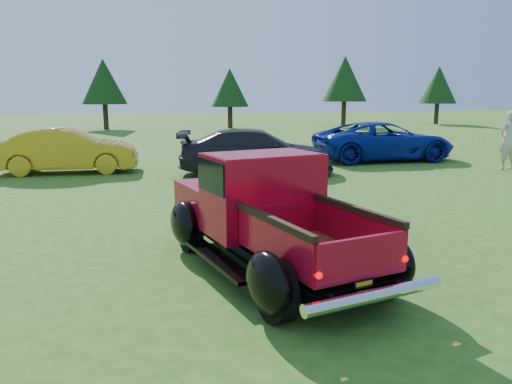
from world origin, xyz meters
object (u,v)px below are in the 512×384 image
tree_mid_right (230,88)px  tree_east (345,79)px  tree_far_east (438,85)px  show_car_yellow (68,151)px  show_car_blue (384,141)px  spectator (508,140)px  pickup_truck (262,212)px  tree_mid_left (104,82)px  show_car_grey (256,152)px

tree_mid_right → tree_east: (9.00, -0.50, 0.68)m
tree_mid_right → tree_east: size_ratio=0.81×
tree_mid_right → tree_far_east: bearing=1.6°
show_car_yellow → show_car_blue: (11.48, 0.18, 0.02)m
show_car_yellow → spectator: spectator is taller
show_car_yellow → spectator: bearing=-97.8°
tree_mid_right → pickup_truck: 30.68m
show_car_blue → tree_mid_left: bearing=29.7°
tree_far_east → tree_east: bearing=-173.7°
show_car_grey → pickup_truck: bearing=177.2°
show_car_yellow → show_car_grey: bearing=-103.2°
tree_east → show_car_blue: size_ratio=1.01×
tree_far_east → spectator: 26.95m
tree_mid_left → show_car_yellow: 21.05m
pickup_truck → show_car_grey: size_ratio=0.98×
show_car_grey → tree_mid_right: bearing=1.7°
tree_mid_left → show_car_blue: 23.57m
tree_mid_left → tree_mid_right: 9.06m
show_car_grey → show_car_blue: 5.97m
tree_east → pickup_truck: (-14.73, -29.56, -2.85)m
show_car_yellow → show_car_blue: bearing=-84.9°
tree_mid_right → tree_mid_left: bearing=173.7°
tree_east → show_car_blue: 20.64m
tree_mid_right → spectator: tree_mid_right is taller
tree_mid_left → show_car_yellow: size_ratio=1.13×
tree_far_east → pickup_truck: 38.77m
tree_mid_right → pickup_truck: (-5.73, -30.06, -2.17)m
pickup_truck → show_car_grey: pickup_truck is taller
tree_east → pickup_truck: tree_east is taller
spectator → show_car_grey: bearing=-11.1°
tree_mid_left → spectator: 27.75m
tree_mid_right → show_car_yellow: bearing=-115.5°
tree_mid_right → spectator: 23.52m
tree_east → tree_far_east: 9.06m
show_car_grey → show_car_blue: bearing=-59.0°
show_car_grey → spectator: (8.50, -1.21, 0.28)m
tree_east → show_car_blue: (-7.02, -19.19, -2.91)m
tree_far_east → show_car_grey: (-21.64, -22.21, -2.53)m
tree_mid_right → pickup_truck: tree_mid_right is taller
tree_mid_right → spectator: size_ratio=2.21×
tree_east → show_car_blue: bearing=-110.1°
tree_mid_right → show_car_blue: tree_mid_right is taller
tree_mid_left → tree_east: size_ratio=0.93×
show_car_blue → spectator: (2.88, -3.23, 0.25)m
tree_mid_right → show_car_yellow: size_ratio=1.00×
show_car_grey → spectator: 8.59m
tree_far_east → spectator: (-13.14, -23.42, -2.25)m
tree_mid_left → spectator: tree_mid_left is taller
show_car_grey → spectator: size_ratio=2.48×
tree_mid_right → show_car_grey: size_ratio=0.89×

